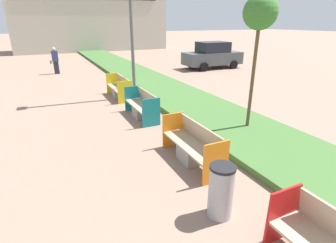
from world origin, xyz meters
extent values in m
cube|color=#426B33|center=(3.20, 12.00, 0.09)|extent=(2.80, 120.00, 0.18)
cube|color=#B2AD9E|center=(4.00, 35.73, 5.49)|extent=(16.80, 5.04, 10.98)
cube|color=red|center=(0.90, 4.69, 0.47)|extent=(0.62, 0.04, 0.94)
cube|color=gray|center=(0.90, 7.40, 0.21)|extent=(0.52, 0.60, 0.42)
cube|color=tan|center=(0.90, 7.40, 0.44)|extent=(0.58, 1.94, 0.05)
cube|color=tan|center=(1.17, 7.40, 0.70)|extent=(0.14, 1.86, 0.48)
cube|color=orange|center=(0.90, 6.41, 0.47)|extent=(0.62, 0.04, 0.94)
cube|color=orange|center=(0.90, 8.39, 0.47)|extent=(0.62, 0.04, 0.94)
cube|color=gray|center=(0.90, 10.90, 0.21)|extent=(0.52, 0.60, 0.42)
cube|color=tan|center=(0.90, 10.90, 0.44)|extent=(0.58, 1.83, 0.05)
cube|color=tan|center=(1.17, 10.90, 0.70)|extent=(0.14, 1.76, 0.48)
cube|color=#197A7F|center=(0.90, 9.96, 0.47)|extent=(0.62, 0.04, 0.94)
cube|color=#197A7F|center=(0.90, 11.83, 0.47)|extent=(0.62, 0.04, 0.94)
cube|color=gray|center=(0.90, 13.80, 0.21)|extent=(0.52, 0.60, 0.42)
cube|color=tan|center=(0.90, 13.80, 0.44)|extent=(0.58, 1.89, 0.05)
cube|color=tan|center=(1.17, 13.80, 0.70)|extent=(0.14, 1.82, 0.48)
cube|color=yellow|center=(0.90, 12.84, 0.47)|extent=(0.62, 0.04, 0.94)
cube|color=yellow|center=(0.90, 14.77, 0.47)|extent=(0.62, 0.04, 0.94)
cylinder|color=#9EA0A5|center=(0.39, 5.55, 0.47)|extent=(0.43, 0.43, 0.94)
cylinder|color=black|center=(0.39, 5.55, 0.96)|extent=(0.45, 0.45, 0.05)
cylinder|color=#56595B|center=(1.55, 13.54, 3.62)|extent=(0.14, 0.14, 7.24)
cylinder|color=brown|center=(3.46, 8.32, 1.60)|extent=(0.10, 0.10, 3.19)
sphere|color=#38702D|center=(3.46, 8.32, 3.45)|extent=(0.93, 0.93, 0.93)
cube|color=#232633|center=(-1.18, 21.18, 0.40)|extent=(0.30, 0.22, 0.81)
cube|color=navy|center=(-1.18, 21.18, 1.13)|extent=(0.38, 0.24, 0.65)
sphere|color=tan|center=(-1.18, 21.18, 1.57)|extent=(0.22, 0.22, 0.22)
cube|color=olive|center=(-1.46, 21.18, 0.77)|extent=(0.12, 0.20, 0.18)
cube|color=#474C51|center=(9.20, 18.59, 0.72)|extent=(4.25, 1.87, 0.84)
cube|color=black|center=(9.20, 18.59, 1.50)|extent=(2.14, 1.60, 0.72)
cylinder|color=black|center=(10.46, 17.69, 0.30)|extent=(0.60, 0.20, 0.60)
cylinder|color=black|center=(10.46, 19.49, 0.30)|extent=(0.60, 0.20, 0.60)
cylinder|color=black|center=(7.94, 17.69, 0.30)|extent=(0.60, 0.20, 0.60)
cylinder|color=black|center=(7.94, 19.49, 0.30)|extent=(0.60, 0.20, 0.60)
camera|label=1|loc=(-2.06, 2.55, 3.22)|focal=28.00mm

